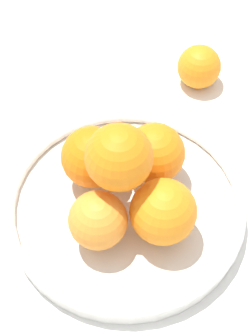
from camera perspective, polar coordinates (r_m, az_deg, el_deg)
ground_plane at (r=0.73m, az=-0.00°, el=-4.74°), size 4.00×4.00×0.00m
fruit_bowl at (r=0.72m, az=-0.00°, el=-4.06°), size 0.30×0.30×0.03m
orange_pile at (r=0.66m, az=0.07°, el=-0.97°), size 0.19×0.20×0.14m
stray_orange at (r=0.86m, az=7.44°, el=10.17°), size 0.07×0.07×0.07m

